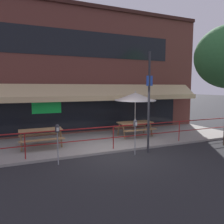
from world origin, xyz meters
name	(u,v)px	position (x,y,z in m)	size (l,w,h in m)	color
ground_plane	(116,153)	(0.00, 0.00, 0.00)	(120.00, 120.00, 0.00)	#232326
patio_deck	(100,141)	(0.00, 2.00, 0.05)	(15.00, 4.00, 0.10)	gray
restaurant_building	(86,71)	(0.00, 4.22, 3.58)	(15.00, 1.60, 7.21)	brown
patio_railing	(113,132)	(0.00, 0.30, 0.80)	(13.84, 0.04, 0.97)	maroon
picnic_table_left	(41,133)	(-2.77, 1.76, 0.71)	(1.80, 1.42, 0.76)	#997047
picnic_table_centre	(135,125)	(1.99, 2.03, 0.71)	(1.80, 1.42, 0.76)	#997047
patio_umbrella_centre	(135,97)	(1.99, 2.03, 2.18)	(2.14, 2.14, 2.38)	#B7B2A8
parking_meter_near	(57,132)	(-2.41, -0.47, 1.15)	(0.15, 0.16, 1.42)	gray
parking_meter_far	(135,126)	(0.57, -0.54, 1.15)	(0.15, 0.16, 1.42)	gray
street_sign_pole	(149,102)	(1.23, -0.45, 2.09)	(0.28, 0.09, 4.07)	#2D2D33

